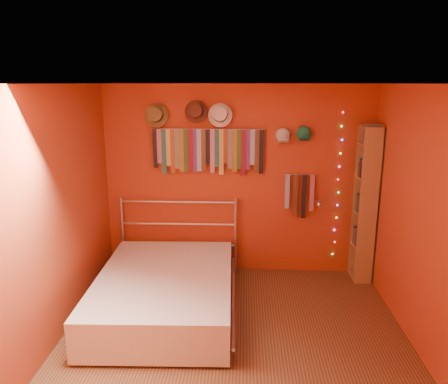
# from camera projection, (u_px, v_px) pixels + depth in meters

# --- Properties ---
(ground) EXTENTS (3.50, 3.50, 0.00)m
(ground) POSITION_uv_depth(u_px,v_px,m) (234.00, 341.00, 4.35)
(ground) COLOR #4E2D1B
(ground) RESTS_ON ground
(back_wall) EXTENTS (3.50, 0.02, 2.50)m
(back_wall) POSITION_uv_depth(u_px,v_px,m) (238.00, 181.00, 5.74)
(back_wall) COLOR #A53F1A
(back_wall) RESTS_ON ground
(right_wall) EXTENTS (0.02, 3.50, 2.50)m
(right_wall) POSITION_uv_depth(u_px,v_px,m) (427.00, 225.00, 3.97)
(right_wall) COLOR #A53F1A
(right_wall) RESTS_ON ground
(left_wall) EXTENTS (0.02, 3.50, 2.50)m
(left_wall) POSITION_uv_depth(u_px,v_px,m) (50.00, 219.00, 4.13)
(left_wall) COLOR #A53F1A
(left_wall) RESTS_ON ground
(ceiling) EXTENTS (3.50, 3.50, 0.02)m
(ceiling) POSITION_uv_depth(u_px,v_px,m) (236.00, 84.00, 3.74)
(ceiling) COLOR white
(ceiling) RESTS_ON back_wall
(tie_rack) EXTENTS (1.45, 0.03, 0.60)m
(tie_rack) POSITION_uv_depth(u_px,v_px,m) (208.00, 149.00, 5.59)
(tie_rack) COLOR #B6B6BB
(tie_rack) RESTS_ON back_wall
(small_tie_rack) EXTENTS (0.40, 0.03, 0.59)m
(small_tie_rack) POSITION_uv_depth(u_px,v_px,m) (300.00, 193.00, 5.68)
(small_tie_rack) COLOR #B6B6BB
(small_tie_rack) RESTS_ON back_wall
(fedora_olive) EXTENTS (0.31, 0.17, 0.30)m
(fedora_olive) POSITION_uv_depth(u_px,v_px,m) (156.00, 115.00, 5.49)
(fedora_olive) COLOR brown
(fedora_olive) RESTS_ON back_wall
(fedora_brown) EXTENTS (0.29, 0.16, 0.29)m
(fedora_brown) POSITION_uv_depth(u_px,v_px,m) (196.00, 111.00, 5.45)
(fedora_brown) COLOR #4F291C
(fedora_brown) RESTS_ON back_wall
(fedora_white) EXTENTS (0.30, 0.17, 0.30)m
(fedora_white) POSITION_uv_depth(u_px,v_px,m) (220.00, 115.00, 5.45)
(fedora_white) COLOR silver
(fedora_white) RESTS_ON back_wall
(cap_white) EXTENTS (0.19, 0.23, 0.19)m
(cap_white) POSITION_uv_depth(u_px,v_px,m) (283.00, 136.00, 5.52)
(cap_white) COLOR beige
(cap_white) RESTS_ON back_wall
(cap_green) EXTENTS (0.18, 0.23, 0.18)m
(cap_green) POSITION_uv_depth(u_px,v_px,m) (304.00, 134.00, 5.50)
(cap_green) COLOR #1A7854
(cap_green) RESTS_ON back_wall
(fairy_lights) EXTENTS (0.05, 0.02, 1.91)m
(fairy_lights) POSITION_uv_depth(u_px,v_px,m) (338.00, 186.00, 5.66)
(fairy_lights) COLOR #FF3333
(fairy_lights) RESTS_ON back_wall
(reading_lamp) EXTENTS (0.07, 0.28, 0.08)m
(reading_lamp) POSITION_uv_depth(u_px,v_px,m) (319.00, 204.00, 5.54)
(reading_lamp) COLOR #B6B6BB
(reading_lamp) RESTS_ON back_wall
(bookshelf) EXTENTS (0.25, 0.34, 2.00)m
(bookshelf) POSITION_uv_depth(u_px,v_px,m) (369.00, 204.00, 5.51)
(bookshelf) COLOR #A27A49
(bookshelf) RESTS_ON ground
(bed) EXTENTS (1.62, 2.16, 1.04)m
(bed) POSITION_uv_depth(u_px,v_px,m) (165.00, 291.00, 4.88)
(bed) COLOR #B6B6BB
(bed) RESTS_ON ground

